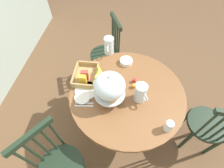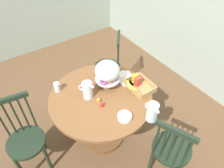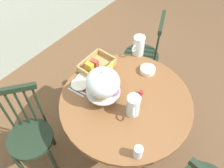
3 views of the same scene
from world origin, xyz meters
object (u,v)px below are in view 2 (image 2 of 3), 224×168
milk_pitcher (88,91)px  cereal_bowl (125,117)px  windsor_chair_facing_door (109,68)px  drinking_glass (57,87)px  pastry_stand_with_dome (107,72)px  china_plate_small (125,75)px  dining_table (101,110)px  windsor_chair_near_window (26,140)px  china_plate_large (128,80)px  orange_juice_pitcher (152,113)px  cereal_basket (138,85)px  windsor_chair_by_cabinet (171,150)px

milk_pitcher → cereal_bowl: bearing=18.3°
windsor_chair_facing_door → drinking_glass: bearing=-69.9°
pastry_stand_with_dome → china_plate_small: bearing=94.7°
dining_table → drinking_glass: (-0.34, -0.35, 0.29)m
windsor_chair_near_window → china_plate_large: bearing=85.3°
pastry_stand_with_dome → china_plate_large: bearing=74.3°
china_plate_small → cereal_bowl: 0.63m
windsor_chair_facing_door → orange_juice_pitcher: 1.29m
windsor_chair_near_window → pastry_stand_with_dome: size_ratio=2.83×
windsor_chair_near_window → orange_juice_pitcher: bearing=58.4°
pastry_stand_with_dome → china_plate_large: 0.31m
china_plate_small → windsor_chair_facing_door: bearing=166.5°
orange_juice_pitcher → cereal_basket: 0.45m
orange_juice_pitcher → milk_pitcher: size_ratio=1.02×
cereal_bowl → drinking_glass: 0.82m
milk_pitcher → china_plate_large: (0.03, 0.51, -0.08)m
windsor_chair_facing_door → milk_pitcher: size_ratio=4.92×
dining_table → pastry_stand_with_dome: (-0.10, 0.16, 0.43)m
cereal_basket → china_plate_small: cereal_basket is taller
pastry_stand_with_dome → orange_juice_pitcher: bearing=7.6°
milk_pitcher → cereal_basket: bearing=70.1°
pastry_stand_with_dome → cereal_basket: size_ratio=1.09×
windsor_chair_near_window → windsor_chair_facing_door: bearing=110.7°
china_plate_small → drinking_glass: drinking_glass is taller
windsor_chair_near_window → china_plate_small: windsor_chair_near_window is taller
windsor_chair_by_cabinet → milk_pitcher: bearing=-153.4°
windsor_chair_by_cabinet → china_plate_large: (-0.83, 0.08, 0.29)m
dining_table → china_plate_small: (-0.12, 0.42, 0.25)m
dining_table → windsor_chair_by_cabinet: (0.80, 0.32, -0.06)m
china_plate_large → drinking_glass: (-0.30, -0.75, 0.05)m
cereal_basket → china_plate_large: cereal_basket is taller
cereal_basket → drinking_glass: (-0.46, -0.77, 0.01)m
windsor_chair_by_cabinet → pastry_stand_with_dome: 1.04m
windsor_chair_by_cabinet → orange_juice_pitcher: size_ratio=4.81×
milk_pitcher → dining_table: bearing=58.7°
dining_table → windsor_chair_near_window: bearing=-99.3°
milk_pitcher → china_plate_large: 0.52m
windsor_chair_by_cabinet → china_plate_small: bearing=174.2°
windsor_chair_by_cabinet → windsor_chair_facing_door: same height
windsor_chair_facing_door → pastry_stand_with_dome: 0.84m
pastry_stand_with_dome → cereal_bowl: 0.53m
china_plate_large → china_plate_small: size_ratio=1.47×
windsor_chair_near_window → drinking_glass: windsor_chair_near_window is taller
dining_table → cereal_bowl: (0.39, 0.04, 0.25)m
dining_table → cereal_basket: 0.51m
china_plate_large → china_plate_small: bearing=169.5°
pastry_stand_with_dome → drinking_glass: (-0.24, -0.51, -0.14)m
dining_table → milk_pitcher: bearing=-121.3°
windsor_chair_by_cabinet → china_plate_small: size_ratio=6.50×
dining_table → cereal_bowl: 0.46m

